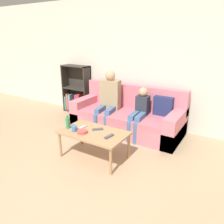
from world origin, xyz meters
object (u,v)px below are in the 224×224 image
(cup_near, at_px, (74,129))
(bottle, at_px, (68,123))
(couch, at_px, (128,117))
(tv_remote_2, at_px, (82,127))
(tv_remote_0, at_px, (98,129))
(bookshelf, at_px, (76,94))
(coffee_table, at_px, (94,134))
(snack_bowl, at_px, (82,132))
(person_child, at_px, (140,110))
(tv_remote_1, at_px, (109,136))
(person_adult, at_px, (109,97))

(cup_near, height_order, bottle, bottle)
(couch, distance_m, tv_remote_2, 1.22)
(tv_remote_0, height_order, bottle, bottle)
(bookshelf, height_order, coffee_table, bookshelf)
(tv_remote_0, height_order, snack_bowl, snack_bowl)
(person_child, bearing_deg, tv_remote_1, -92.10)
(snack_bowl, bearing_deg, bottle, 174.30)
(snack_bowl, relative_size, bottle, 0.71)
(coffee_table, xyz_separation_m, tv_remote_1, (0.30, -0.03, 0.05))
(cup_near, xyz_separation_m, tv_remote_0, (0.28, 0.23, -0.03))
(bookshelf, distance_m, tv_remote_1, 2.57)
(couch, distance_m, person_child, 0.42)
(person_adult, xyz_separation_m, tv_remote_0, (0.45, -1.04, -0.22))
(tv_remote_1, bearing_deg, tv_remote_0, 166.27)
(bookshelf, bearing_deg, coffee_table, -43.25)
(couch, distance_m, tv_remote_1, 1.31)
(couch, bearing_deg, bottle, -106.07)
(tv_remote_2, bearing_deg, couch, 85.24)
(couch, relative_size, coffee_table, 2.16)
(coffee_table, relative_size, snack_bowl, 6.69)
(cup_near, distance_m, snack_bowl, 0.15)
(cup_near, relative_size, snack_bowl, 0.58)
(couch, height_order, person_adult, person_adult)
(cup_near, relative_size, tv_remote_2, 0.51)
(person_child, height_order, tv_remote_2, person_child)
(tv_remote_0, distance_m, tv_remote_1, 0.31)
(tv_remote_0, bearing_deg, bookshelf, -174.03)
(coffee_table, bearing_deg, snack_bowl, -133.33)
(snack_bowl, bearing_deg, cup_near, -177.16)
(bottle, bearing_deg, cup_near, -13.11)
(couch, distance_m, bookshelf, 1.70)
(bottle, bearing_deg, person_adult, 90.48)
(snack_bowl, bearing_deg, tv_remote_2, 128.10)
(bookshelf, xyz_separation_m, tv_remote_1, (1.99, -1.63, 0.00))
(coffee_table, xyz_separation_m, person_adult, (-0.44, 1.13, 0.27))
(person_adult, bearing_deg, coffee_table, -77.43)
(tv_remote_0, height_order, tv_remote_2, same)
(person_child, relative_size, tv_remote_2, 5.34)
(cup_near, xyz_separation_m, snack_bowl, (0.15, 0.01, -0.02))
(tv_remote_0, xyz_separation_m, snack_bowl, (-0.13, -0.22, 0.01))
(couch, height_order, tv_remote_2, couch)
(person_adult, relative_size, tv_remote_1, 6.70)
(tv_remote_2, distance_m, snack_bowl, 0.19)
(coffee_table, bearing_deg, bookshelf, 136.75)
(bookshelf, xyz_separation_m, cup_near, (1.43, -1.73, 0.04))
(coffee_table, relative_size, tv_remote_0, 6.43)
(person_child, distance_m, bottle, 1.37)
(person_child, height_order, bottle, person_child)
(coffee_table, bearing_deg, tv_remote_1, -6.17)
(person_adult, xyz_separation_m, snack_bowl, (0.32, -1.26, -0.21))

